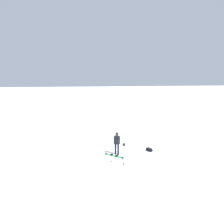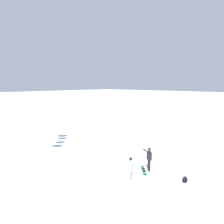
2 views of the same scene
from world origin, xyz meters
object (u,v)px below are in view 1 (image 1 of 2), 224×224
at_px(snowboarder, 117,141).
at_px(gear_bag_large, 149,149).
at_px(snowboard, 114,156).
at_px(camera_tripod, 124,150).

relative_size(snowboarder, gear_bag_large, 2.27).
distance_m(snowboarder, snowboard, 1.05).
xyz_separation_m(snowboard, gear_bag_large, (2.86, 0.38, 0.11)).
xyz_separation_m(snowboarder, snowboard, (-0.26, -0.24, -0.99)).
height_order(snowboard, gear_bag_large, gear_bag_large).
distance_m(snowboard, gear_bag_large, 2.89).
bearing_deg(gear_bag_large, camera_tripod, -141.35).
bearing_deg(camera_tripod, gear_bag_large, 38.65).
bearing_deg(snowboarder, snowboard, -137.35).
height_order(snowboarder, camera_tripod, snowboarder).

